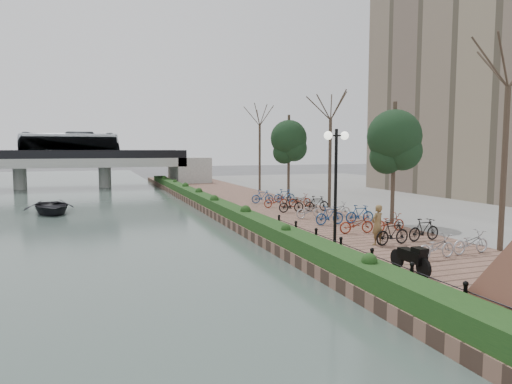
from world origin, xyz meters
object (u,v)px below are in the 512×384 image
lamppost (336,164)px  motorcycle (410,257)px  pedestrian (377,225)px  boat (51,207)px

lamppost → motorcycle: (0.95, -3.23, -2.92)m
pedestrian → boat: pedestrian is taller
lamppost → boat: bearing=121.0°
motorcycle → pedestrian: (1.51, 4.05, 0.32)m
motorcycle → boat: bearing=120.4°
motorcycle → lamppost: bearing=107.7°
boat → lamppost: bearing=-68.4°
pedestrian → boat: 23.22m
motorcycle → boat: (-12.53, 22.52, -0.52)m
pedestrian → boat: size_ratio=0.36×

